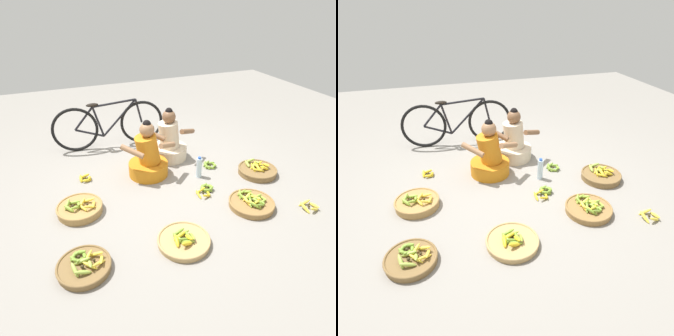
% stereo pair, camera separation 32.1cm
% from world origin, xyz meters
% --- Properties ---
extents(ground_plane, '(10.00, 10.00, 0.00)m').
position_xyz_m(ground_plane, '(0.00, 0.00, 0.00)').
color(ground_plane, gray).
extents(vendor_woman_front, '(0.75, 0.52, 0.77)m').
position_xyz_m(vendor_woman_front, '(-0.08, 0.30, 0.25)').
color(vendor_woman_front, orange).
rests_on(vendor_woman_front, ground).
extents(vendor_woman_behind, '(0.75, 0.52, 0.76)m').
position_xyz_m(vendor_woman_behind, '(0.35, 0.64, 0.24)').
color(vendor_woman_behind, beige).
rests_on(vendor_woman_behind, ground).
extents(bicycle_leaning, '(1.70, 0.15, 0.73)m').
position_xyz_m(bicycle_leaning, '(-0.35, 1.34, 0.36)').
color(bicycle_leaning, black).
rests_on(bicycle_leaning, ground).
extents(banana_basket_near_vendor, '(0.52, 0.52, 0.14)m').
position_xyz_m(banana_basket_near_vendor, '(0.78, -0.81, 0.05)').
color(banana_basket_near_vendor, olive).
rests_on(banana_basket_near_vendor, ground).
extents(banana_basket_front_center, '(0.50, 0.50, 0.16)m').
position_xyz_m(banana_basket_front_center, '(-1.05, -0.18, 0.05)').
color(banana_basket_front_center, '#A87F47').
rests_on(banana_basket_front_center, ground).
extents(banana_basket_back_right, '(0.52, 0.52, 0.13)m').
position_xyz_m(banana_basket_back_right, '(-0.18, -1.06, 0.04)').
color(banana_basket_back_right, tan).
rests_on(banana_basket_back_right, ground).
extents(banana_basket_front_right, '(0.51, 0.51, 0.16)m').
position_xyz_m(banana_basket_front_right, '(1.28, -0.24, 0.05)').
color(banana_basket_front_right, brown).
rests_on(banana_basket_front_right, ground).
extents(banana_basket_mid_right, '(0.48, 0.48, 0.14)m').
position_xyz_m(banana_basket_mid_right, '(-1.13, -1.02, 0.04)').
color(banana_basket_mid_right, brown).
rests_on(banana_basket_mid_right, ground).
extents(loose_bananas_back_left, '(0.27, 0.27, 0.09)m').
position_xyz_m(loose_bananas_back_left, '(0.44, -0.35, 0.03)').
color(loose_bananas_back_left, olive).
rests_on(loose_bananas_back_left, ground).
extents(loose_bananas_back_center, '(0.21, 0.21, 0.09)m').
position_xyz_m(loose_bananas_back_center, '(0.78, 0.17, 0.03)').
color(loose_bananas_back_center, olive).
rests_on(loose_bananas_back_center, ground).
extents(loose_bananas_mid_left, '(0.19, 0.19, 0.10)m').
position_xyz_m(loose_bananas_mid_left, '(1.36, -1.09, 0.03)').
color(loose_bananas_mid_left, yellow).
rests_on(loose_bananas_mid_left, ground).
extents(loose_bananas_near_bicycle, '(0.16, 0.16, 0.08)m').
position_xyz_m(loose_bananas_near_bicycle, '(-0.89, 0.47, 0.03)').
color(loose_bananas_near_bicycle, gold).
rests_on(loose_bananas_near_bicycle, ground).
extents(water_bottle, '(0.07, 0.07, 0.29)m').
position_xyz_m(water_bottle, '(0.52, -0.01, 0.14)').
color(water_bottle, silver).
rests_on(water_bottle, ground).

